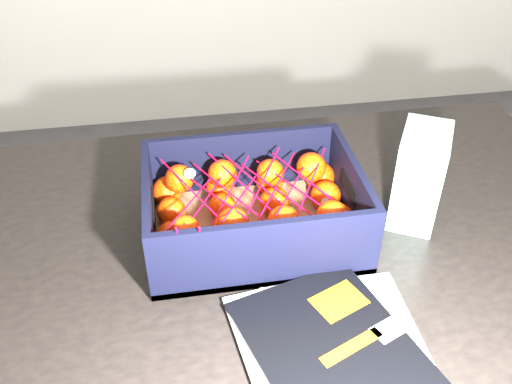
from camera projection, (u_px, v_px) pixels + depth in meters
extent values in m
cube|color=black|center=(295.00, 245.00, 0.99)|extent=(1.21, 0.82, 0.04)
cylinder|color=black|center=(44.00, 288.00, 1.42)|extent=(0.06, 0.06, 0.71)
cylinder|color=black|center=(455.00, 240.00, 1.56)|extent=(0.06, 0.06, 0.71)
cube|color=silver|center=(352.00, 354.00, 0.78)|extent=(0.21, 0.28, 0.01)
cube|color=silver|center=(322.00, 355.00, 0.77)|extent=(0.25, 0.31, 0.01)
cube|color=black|center=(335.00, 351.00, 0.77)|extent=(0.28, 0.33, 0.01)
cube|color=orange|center=(339.00, 301.00, 0.83)|extent=(0.09, 0.08, 0.00)
cube|color=white|center=(391.00, 328.00, 0.79)|extent=(0.06, 0.05, 0.00)
cube|color=orange|center=(352.00, 347.00, 0.77)|extent=(0.10, 0.06, 0.00)
cube|color=#916742|center=(253.00, 230.00, 0.98)|extent=(0.36, 0.27, 0.01)
cube|color=black|center=(242.00, 162.00, 1.05)|extent=(0.36, 0.01, 0.13)
cube|color=black|center=(267.00, 255.00, 0.85)|extent=(0.36, 0.01, 0.13)
cube|color=black|center=(150.00, 214.00, 0.93)|extent=(0.01, 0.24, 0.13)
cube|color=black|center=(352.00, 194.00, 0.97)|extent=(0.01, 0.24, 0.13)
sphere|color=#FE3305|center=(174.00, 263.00, 0.87)|extent=(0.05, 0.05, 0.05)
sphere|color=#FE3305|center=(172.00, 238.00, 0.92)|extent=(0.05, 0.05, 0.05)
sphere|color=#FE3305|center=(172.00, 211.00, 0.97)|extent=(0.05, 0.05, 0.05)
sphere|color=#FE3305|center=(168.00, 191.00, 1.02)|extent=(0.05, 0.05, 0.05)
sphere|color=#FE3305|center=(232.00, 258.00, 0.88)|extent=(0.05, 0.05, 0.05)
sphere|color=#FE3305|center=(226.00, 230.00, 0.93)|extent=(0.05, 0.05, 0.05)
sphere|color=#FE3305|center=(223.00, 207.00, 0.98)|extent=(0.05, 0.05, 0.05)
sphere|color=#FE3305|center=(220.00, 186.00, 1.03)|extent=(0.05, 0.05, 0.05)
sphere|color=#FE3305|center=(293.00, 250.00, 0.89)|extent=(0.05, 0.05, 0.05)
sphere|color=#FE3305|center=(283.00, 224.00, 0.95)|extent=(0.05, 0.05, 0.05)
sphere|color=#FE3305|center=(275.00, 201.00, 1.00)|extent=(0.05, 0.05, 0.05)
sphere|color=#FE3305|center=(270.00, 181.00, 1.05)|extent=(0.05, 0.05, 0.05)
sphere|color=#FE3305|center=(350.00, 244.00, 0.91)|extent=(0.05, 0.05, 0.05)
sphere|color=#FE3305|center=(338.00, 219.00, 0.96)|extent=(0.05, 0.05, 0.05)
sphere|color=#FE3305|center=(326.00, 195.00, 1.01)|extent=(0.05, 0.05, 0.05)
sphere|color=#FE3305|center=(320.00, 176.00, 1.06)|extent=(0.05, 0.05, 0.05)
sphere|color=#FE3305|center=(185.00, 230.00, 0.87)|extent=(0.05, 0.05, 0.05)
sphere|color=#FE3305|center=(179.00, 179.00, 0.98)|extent=(0.05, 0.05, 0.05)
sphere|color=#FE3305|center=(233.00, 223.00, 0.88)|extent=(0.05, 0.05, 0.05)
sphere|color=#FE3305|center=(222.00, 174.00, 0.99)|extent=(0.05, 0.05, 0.05)
sphere|color=#FE3305|center=(284.00, 221.00, 0.89)|extent=(0.05, 0.05, 0.05)
sphere|color=#FE3305|center=(270.00, 173.00, 1.00)|extent=(0.05, 0.05, 0.05)
sphere|color=#FE3305|center=(332.00, 216.00, 0.90)|extent=(0.05, 0.05, 0.05)
sphere|color=#FE3305|center=(311.00, 167.00, 1.01)|extent=(0.05, 0.05, 0.05)
cylinder|color=#C0072A|center=(193.00, 192.00, 0.92)|extent=(0.10, 0.18, 0.02)
cylinder|color=#C0072A|center=(211.00, 193.00, 0.92)|extent=(0.10, 0.18, 0.03)
cylinder|color=#C0072A|center=(228.00, 191.00, 0.93)|extent=(0.10, 0.18, 0.01)
cylinder|color=#C0072A|center=(244.00, 185.00, 0.94)|extent=(0.10, 0.18, 0.02)
cylinder|color=#C0072A|center=(260.00, 186.00, 0.94)|extent=(0.10, 0.18, 0.02)
cylinder|color=#C0072A|center=(279.00, 191.00, 0.93)|extent=(0.10, 0.18, 0.01)
cylinder|color=#C0072A|center=(295.00, 187.00, 0.94)|extent=(0.10, 0.18, 0.01)
cylinder|color=#C0072A|center=(312.00, 184.00, 0.94)|extent=(0.10, 0.18, 0.02)
cylinder|color=#C0072A|center=(194.00, 198.00, 0.92)|extent=(0.10, 0.18, 0.03)
cylinder|color=#C0072A|center=(210.00, 193.00, 0.93)|extent=(0.10, 0.18, 0.01)
cylinder|color=#C0072A|center=(228.00, 195.00, 0.92)|extent=(0.10, 0.18, 0.03)
cylinder|color=#C0072A|center=(245.00, 191.00, 0.92)|extent=(0.10, 0.18, 0.03)
cylinder|color=#C0072A|center=(261.00, 185.00, 0.94)|extent=(0.10, 0.18, 0.03)
cylinder|color=#C0072A|center=(278.00, 184.00, 0.94)|extent=(0.10, 0.18, 0.01)
cylinder|color=#C0072A|center=(294.00, 184.00, 0.94)|extent=(0.10, 0.18, 0.02)
cylinder|color=#C0072A|center=(311.00, 183.00, 0.95)|extent=(0.10, 0.18, 0.01)
cylinder|color=#C0072A|center=(178.00, 243.00, 0.82)|extent=(0.00, 0.03, 0.09)
cylinder|color=#C0072A|center=(198.00, 241.00, 0.82)|extent=(0.01, 0.04, 0.08)
cube|color=white|center=(419.00, 176.00, 0.97)|extent=(0.12, 0.14, 0.17)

